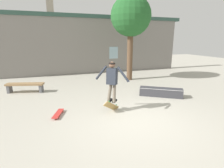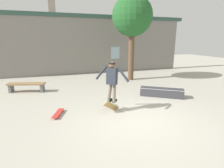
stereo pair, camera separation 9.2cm
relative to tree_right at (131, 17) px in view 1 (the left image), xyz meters
The scene contains 8 objects.
ground_plane 6.96m from the tree_right, 113.03° to the right, with size 40.00×40.00×0.00m, color #B2AD9E.
building_backdrop 4.15m from the tree_right, 127.04° to the left, with size 16.15×0.52×5.46m.
tree_right is the anchor object (origin of this frame).
park_bench 6.92m from the tree_right, behind, with size 1.78×0.85×0.46m.
skate_ledge 5.06m from the tree_right, 91.35° to the right, with size 1.79×1.40×0.39m.
skater 5.80m from the tree_right, 121.53° to the right, with size 1.00×0.89×1.43m.
skateboard_flipping 6.35m from the tree_right, 121.70° to the right, with size 0.70×0.41×0.57m.
skateboard_resting 7.22m from the tree_right, 137.60° to the right, with size 0.45×0.82×0.08m.
Camera 1 is at (-2.36, -4.58, 2.52)m, focal length 28.00 mm.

